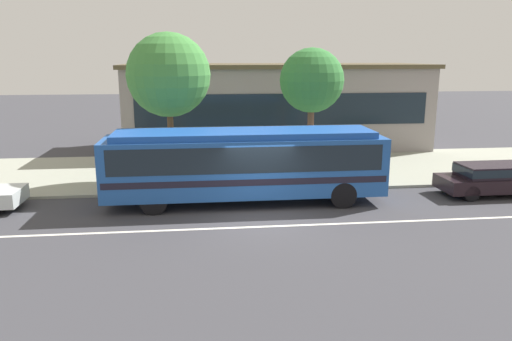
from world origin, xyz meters
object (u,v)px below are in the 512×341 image
Objects in this scene: transit_bus at (245,161)px; bus_stop_sign at (325,152)px; sedan_far_ahead at (495,178)px; street_tree_near_stop at (168,75)px; pedestrian_waiting_near_sign at (364,160)px; pedestrian_walking_along_curb at (128,164)px; street_tree_mid_block at (312,81)px.

transit_bus is 4.02m from bus_stop_sign.
street_tree_near_stop is (-13.37, 3.52, 4.08)m from sedan_far_ahead.
pedestrian_waiting_near_sign is 0.25× the size of street_tree_near_stop.
pedestrian_waiting_near_sign is 2.10m from bus_stop_sign.
pedestrian_waiting_near_sign is 10.32m from pedestrian_walking_along_curb.
sedan_far_ahead is 7.06m from bus_stop_sign.
sedan_far_ahead is at bearing -33.54° from street_tree_mid_block.
street_tree_near_stop is at bearing 165.54° from bus_stop_sign.
pedestrian_walking_along_curb is at bearing 153.41° from transit_bus.
transit_bus is 1.81× the size of street_tree_mid_block.
pedestrian_waiting_near_sign reaches higher than sedan_far_ahead.
pedestrian_waiting_near_sign is 0.93× the size of pedestrian_walking_along_curb.
street_tree_near_stop reaches higher than bus_stop_sign.
bus_stop_sign is at bearing -14.46° from street_tree_near_stop.
sedan_far_ahead is 2.92× the size of pedestrian_waiting_near_sign.
sedan_far_ahead is at bearing -25.99° from pedestrian_waiting_near_sign.
bus_stop_sign reaches higher than sedan_far_ahead.
street_tree_near_stop reaches higher than street_tree_mid_block.
transit_bus reaches higher than sedan_far_ahead.
street_tree_mid_block reaches higher than pedestrian_walking_along_curb.
street_tree_mid_block is (-6.80, 4.51, 3.75)m from sedan_far_ahead.
pedestrian_walking_along_curb is 9.20m from street_tree_mid_block.
transit_bus is at bearing -157.58° from pedestrian_waiting_near_sign.
transit_bus is 1.64× the size of street_tree_near_stop.
street_tree_mid_block is (-2.00, 2.17, 3.39)m from pedestrian_waiting_near_sign.
bus_stop_sign reaches higher than pedestrian_waiting_near_sign.
pedestrian_walking_along_curb is 8.39m from bus_stop_sign.
transit_bus is 2.23× the size of sedan_far_ahead.
street_tree_near_stop is at bearing -171.44° from street_tree_mid_block.
street_tree_mid_block is at bearing 146.46° from sedan_far_ahead.
pedestrian_walking_along_curb is (-4.76, 2.38, -0.50)m from transit_bus.
bus_stop_sign is (8.36, -0.61, 0.45)m from pedestrian_walking_along_curb.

